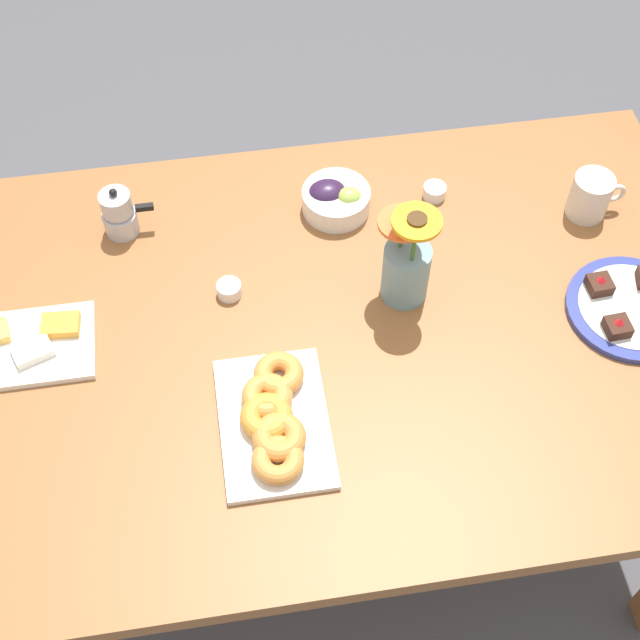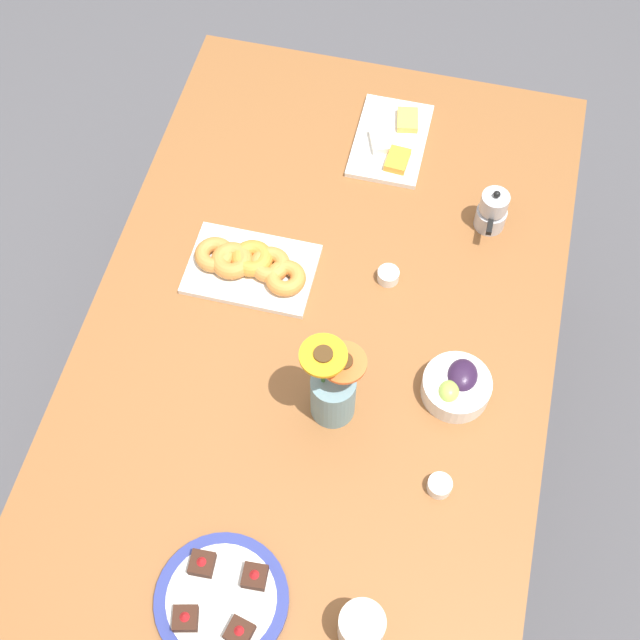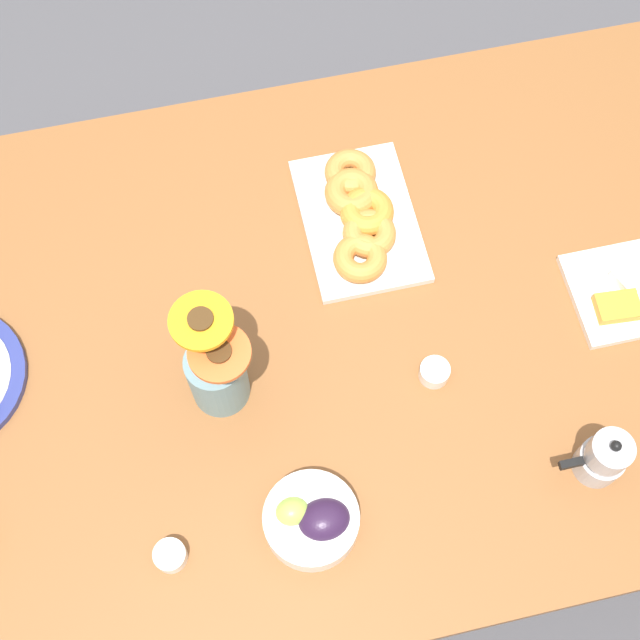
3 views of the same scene
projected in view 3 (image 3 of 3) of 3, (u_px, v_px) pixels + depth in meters
ground_plane at (320, 453)px, 2.13m from camera, size 6.00×6.00×0.00m
dining_table at (320, 350)px, 1.53m from camera, size 1.60×1.00×0.74m
grape_bowl at (312, 520)px, 1.30m from camera, size 0.14×0.14×0.07m
croissant_platter at (359, 215)px, 1.51m from camera, size 0.19×0.29×0.05m
jam_cup_honey at (170, 555)px, 1.29m from camera, size 0.05×0.05×0.03m
jam_cup_berry at (434, 372)px, 1.41m from camera, size 0.05×0.05×0.03m
flower_vase at (217, 372)px, 1.34m from camera, size 0.11×0.13×0.24m
moka_pot at (603, 458)px, 1.31m from camera, size 0.11×0.07×0.12m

